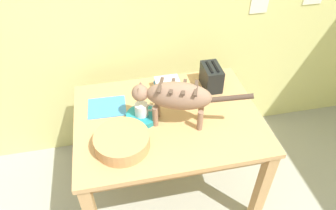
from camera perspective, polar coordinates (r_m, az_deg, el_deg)
The scene contains 9 objects.
wall_rear at distance 2.32m, azimuth -6.36°, elevation 17.48°, with size 5.16×0.11×2.50m.
dining_table at distance 2.13m, azimuth -0.00°, elevation -3.91°, with size 1.22×0.91×0.76m.
cat at distance 1.89m, azimuth 1.47°, elevation 1.56°, with size 0.69×0.30×0.31m.
saucer_bowl at distance 2.04m, azimuth -4.77°, elevation -2.10°, with size 0.20×0.20×0.04m, color teal.
coffee_mug at distance 2.00m, azimuth -4.76°, elevation -0.80°, with size 0.13×0.08×0.08m.
magazine at distance 2.17m, azimuth -11.05°, elevation -0.36°, with size 0.25×0.21×0.01m, color #3E8AC7.
book_stack at distance 2.27m, azimuth -0.10°, elevation 3.85°, with size 0.19×0.13×0.08m.
wicker_basket at distance 1.86m, azimuth -8.36°, elevation -6.53°, with size 0.33×0.33×0.09m.
toaster at distance 2.28m, azimuth 7.88°, elevation 5.07°, with size 0.12×0.20×0.18m.
Camera 1 is at (-0.19, -0.31, 2.16)m, focal length 33.55 mm.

